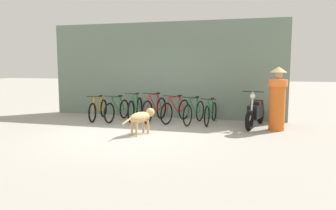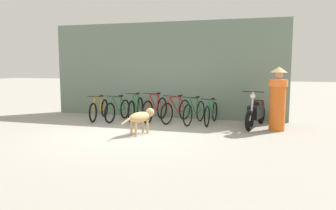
# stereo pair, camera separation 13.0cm
# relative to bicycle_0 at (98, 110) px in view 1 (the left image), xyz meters

# --- Properties ---
(ground_plane) EXTENTS (60.00, 60.00, 0.00)m
(ground_plane) POSITION_rel_bicycle_0_xyz_m (1.87, -1.76, -0.33)
(ground_plane) COLOR #9E998E
(shop_wall_back) EXTENTS (8.08, 0.20, 3.19)m
(shop_wall_back) POSITION_rel_bicycle_0_xyz_m (1.87, 1.16, 1.27)
(shop_wall_back) COLOR slate
(shop_wall_back) RESTS_ON ground
(bicycle_0) EXTENTS (0.46, 1.66, 0.80)m
(bicycle_0) POSITION_rel_bicycle_0_xyz_m (0.00, 0.00, 0.00)
(bicycle_0) COLOR black
(bicycle_0) RESTS_ON ground
(bicycle_1) EXTENTS (0.46, 1.62, 0.83)m
(bicycle_1) POSITION_rel_bicycle_0_xyz_m (0.68, -0.03, 0.01)
(bicycle_1) COLOR black
(bicycle_1) RESTS_ON ground
(bicycle_2) EXTENTS (0.46, 1.68, 0.90)m
(bicycle_2) POSITION_rel_bicycle_0_xyz_m (1.21, 0.20, 0.04)
(bicycle_2) COLOR black
(bicycle_2) RESTS_ON ground
(bicycle_3) EXTENTS (0.46, 1.72, 0.92)m
(bicycle_3) POSITION_rel_bicycle_0_xyz_m (1.86, 0.22, 0.05)
(bicycle_3) COLOR black
(bicycle_3) RESTS_ON ground
(bicycle_4) EXTENTS (0.59, 1.64, 0.86)m
(bicycle_4) POSITION_rel_bicycle_0_xyz_m (2.54, 0.25, 0.03)
(bicycle_4) COLOR black
(bicycle_4) RESTS_ON ground
(bicycle_5) EXTENTS (0.47, 1.61, 0.84)m
(bicycle_5) POSITION_rel_bicycle_0_xyz_m (3.14, 0.14, 0.02)
(bicycle_5) COLOR black
(bicycle_5) RESTS_ON ground
(bicycle_6) EXTENTS (0.46, 1.60, 0.79)m
(bicycle_6) POSITION_rel_bicycle_0_xyz_m (3.63, 0.26, 0.00)
(bicycle_6) COLOR black
(bicycle_6) RESTS_ON ground
(motorcycle) EXTENTS (0.63, 1.87, 1.06)m
(motorcycle) POSITION_rel_bicycle_0_xyz_m (4.94, 0.07, 0.08)
(motorcycle) COLOR black
(motorcycle) RESTS_ON ground
(stray_dog) EXTENTS (0.53, 1.22, 0.64)m
(stray_dog) POSITION_rel_bicycle_0_xyz_m (2.15, -1.75, 0.12)
(stray_dog) COLOR tan
(stray_dog) RESTS_ON ground
(person_in_robes) EXTENTS (0.63, 0.63, 1.73)m
(person_in_robes) POSITION_rel_bicycle_0_xyz_m (5.51, -0.27, 0.56)
(person_in_robes) COLOR orange
(person_in_robes) RESTS_ON ground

